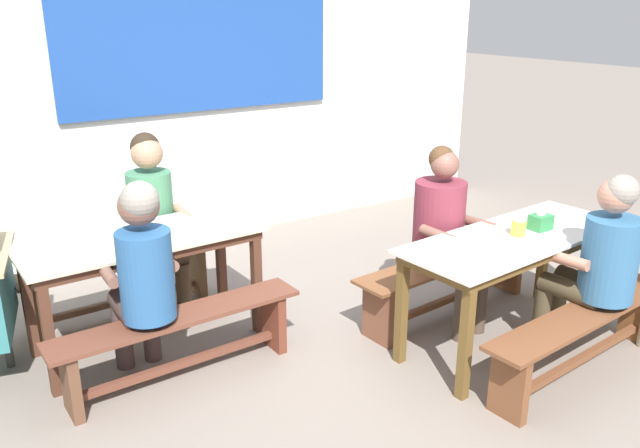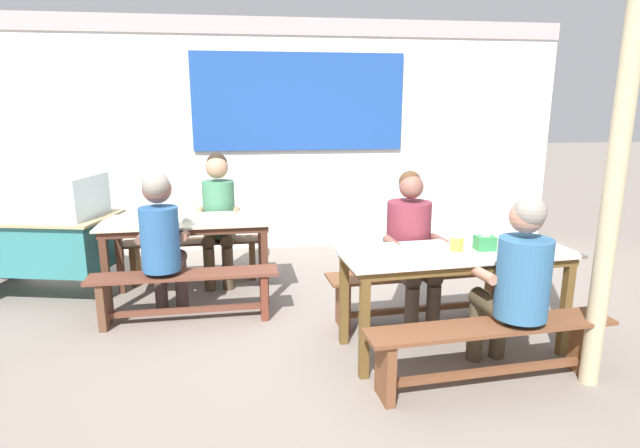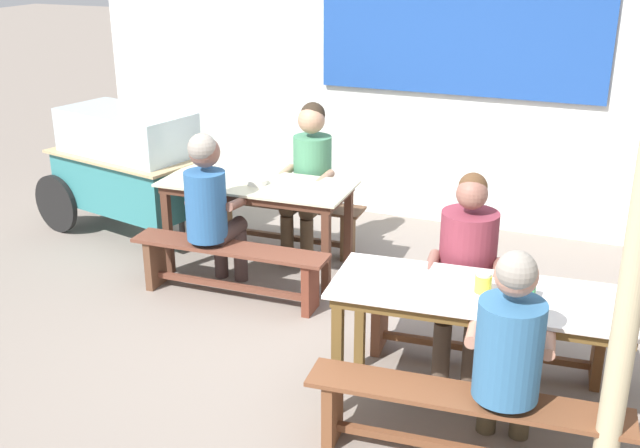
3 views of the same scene
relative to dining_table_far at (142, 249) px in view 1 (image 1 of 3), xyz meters
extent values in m
plane|color=gray|center=(0.99, -0.91, -0.68)|extent=(40.00, 40.00, 0.00)
cube|color=white|center=(0.99, 1.75, 0.62)|extent=(7.03, 0.12, 2.60)
cube|color=#20499D|center=(1.19, 1.66, 1.15)|extent=(2.57, 0.03, 1.16)
cube|color=beige|center=(0.00, 0.00, 0.08)|extent=(1.54, 0.71, 0.02)
cube|color=#4D2C1F|center=(0.00, 0.00, 0.04)|extent=(1.46, 0.65, 0.06)
cube|color=#4D2C1F|center=(0.67, 0.29, -0.34)|extent=(0.06, 0.06, 0.69)
cube|color=#4D2C1F|center=(0.69, -0.25, -0.34)|extent=(0.06, 0.06, 0.69)
cube|color=#4D2C1F|center=(-0.69, 0.25, -0.34)|extent=(0.06, 0.06, 0.69)
cube|color=#4D2C1F|center=(-0.67, -0.29, -0.34)|extent=(0.06, 0.06, 0.69)
cube|color=silver|center=(2.03, -1.30, 0.07)|extent=(1.72, 0.77, 0.02)
cube|color=brown|center=(2.03, -1.30, 0.03)|extent=(1.63, 0.70, 0.06)
cube|color=brown|center=(2.77, -0.98, -0.34)|extent=(0.06, 0.06, 0.68)
cube|color=brown|center=(2.81, -1.49, -0.34)|extent=(0.06, 0.06, 0.68)
cube|color=brown|center=(1.26, -1.10, -0.34)|extent=(0.06, 0.06, 0.68)
cube|color=brown|center=(1.30, -1.61, -0.34)|extent=(0.06, 0.06, 0.68)
cube|color=brown|center=(-0.02, 0.53, -0.26)|extent=(1.43, 0.34, 0.02)
cube|color=brown|center=(0.57, 0.55, -0.48)|extent=(0.07, 0.25, 0.41)
cube|color=brown|center=(-0.61, 0.51, -0.48)|extent=(0.07, 0.25, 0.41)
cube|color=brown|center=(-0.02, 0.53, -0.58)|extent=(1.14, 0.08, 0.04)
cube|color=brown|center=(0.02, -0.53, -0.27)|extent=(1.55, 0.32, 0.03)
cube|color=brown|center=(0.67, -0.51, -0.48)|extent=(0.07, 0.23, 0.40)
cube|color=brown|center=(-0.63, -0.56, -0.48)|extent=(0.07, 0.23, 0.40)
cube|color=brown|center=(0.02, -0.53, -0.58)|extent=(1.26, 0.09, 0.04)
cube|color=brown|center=(1.99, -0.77, -0.26)|extent=(1.64, 0.45, 0.02)
cube|color=brown|center=(2.68, -0.71, -0.48)|extent=(0.08, 0.27, 0.41)
cube|color=brown|center=(1.30, -0.82, -0.48)|extent=(0.08, 0.27, 0.41)
cube|color=brown|center=(1.99, -0.77, -0.58)|extent=(1.34, 0.15, 0.04)
cube|color=brown|center=(2.08, -1.83, -0.26)|extent=(1.66, 0.40, 0.03)
cube|color=brown|center=(2.78, -1.77, -0.48)|extent=(0.08, 0.23, 0.40)
cube|color=brown|center=(1.38, -1.89, -0.48)|extent=(0.08, 0.23, 0.40)
cube|color=brown|center=(2.08, -1.83, -0.58)|extent=(1.36, 0.16, 0.04)
cylinder|color=#333333|center=(-0.85, 0.19, -0.55)|extent=(0.05, 0.05, 0.27)
cylinder|color=#3F3F3F|center=(-0.61, 0.14, -0.03)|extent=(0.19, 0.68, 0.04)
cylinder|color=#4B3B2F|center=(1.79, -1.11, -0.47)|extent=(0.11, 0.11, 0.43)
cylinder|color=#4B3B2F|center=(1.97, -1.09, -0.47)|extent=(0.11, 0.11, 0.43)
cylinder|color=#4B3B2F|center=(1.77, -0.95, -0.20)|extent=(0.17, 0.37, 0.13)
cylinder|color=#4B3B2F|center=(1.95, -0.93, -0.20)|extent=(0.17, 0.37, 0.13)
cylinder|color=maroon|center=(1.85, -0.78, 0.07)|extent=(0.36, 0.36, 0.56)
sphere|color=brown|center=(1.85, -0.80, 0.47)|extent=(0.19, 0.19, 0.19)
sphere|color=#4C331E|center=(1.84, -0.77, 0.51)|extent=(0.18, 0.18, 0.18)
cylinder|color=brown|center=(1.67, -0.98, 0.06)|extent=(0.10, 0.31, 0.08)
cylinder|color=brown|center=(2.06, -0.94, 0.06)|extent=(0.10, 0.31, 0.08)
cylinder|color=#443330|center=(-0.06, -0.21, -0.47)|extent=(0.11, 0.11, 0.43)
cylinder|color=#443330|center=(-0.24, -0.21, -0.47)|extent=(0.11, 0.11, 0.43)
cylinder|color=#443330|center=(-0.06, -0.38, -0.20)|extent=(0.14, 0.37, 0.13)
cylinder|color=#443330|center=(-0.24, -0.37, -0.20)|extent=(0.14, 0.37, 0.13)
cylinder|color=#2A598F|center=(-0.15, -0.54, 0.05)|extent=(0.31, 0.31, 0.52)
sphere|color=brown|center=(-0.15, -0.52, 0.45)|extent=(0.23, 0.23, 0.23)
sphere|color=gray|center=(-0.15, -0.55, 0.49)|extent=(0.21, 0.21, 0.21)
cylinder|color=brown|center=(0.02, -0.36, 0.03)|extent=(0.07, 0.31, 0.10)
cylinder|color=brown|center=(-0.32, -0.36, 0.03)|extent=(0.07, 0.30, 0.08)
cylinder|color=#483E2A|center=(2.32, -1.46, -0.47)|extent=(0.11, 0.11, 0.43)
cylinder|color=#483E2A|center=(2.14, -1.48, -0.47)|extent=(0.11, 0.11, 0.43)
cylinder|color=#483E2A|center=(2.34, -1.63, -0.20)|extent=(0.17, 0.40, 0.13)
cylinder|color=#483E2A|center=(2.16, -1.65, -0.20)|extent=(0.17, 0.40, 0.13)
cylinder|color=#326490|center=(2.27, -1.81, 0.04)|extent=(0.33, 0.33, 0.51)
sphere|color=tan|center=(2.26, -1.79, 0.43)|extent=(0.21, 0.21, 0.21)
sphere|color=gray|center=(2.27, -1.82, 0.47)|extent=(0.19, 0.19, 0.19)
cylinder|color=tan|center=(2.43, -1.62, 0.03)|extent=(0.10, 0.31, 0.07)
cylinder|color=tan|center=(2.07, -1.65, 0.03)|extent=(0.10, 0.31, 0.08)
cylinder|color=#4E3D2A|center=(0.15, 0.22, -0.47)|extent=(0.11, 0.11, 0.43)
cylinder|color=#4E3D2A|center=(0.33, 0.22, -0.47)|extent=(0.11, 0.11, 0.43)
cylinder|color=#4E3D2A|center=(0.16, 0.38, -0.20)|extent=(0.14, 0.36, 0.13)
cylinder|color=#4E3D2A|center=(0.34, 0.38, -0.20)|extent=(0.14, 0.36, 0.13)
cylinder|color=#437F5B|center=(0.25, 0.54, 0.07)|extent=(0.32, 0.32, 0.57)
sphere|color=#A67D61|center=(0.25, 0.52, 0.50)|extent=(0.22, 0.22, 0.22)
sphere|color=#2D2319|center=(0.25, 0.55, 0.54)|extent=(0.21, 0.21, 0.21)
cylinder|color=#A67D61|center=(0.07, 0.37, 0.06)|extent=(0.08, 0.31, 0.10)
cylinder|color=#A67D61|center=(0.43, 0.36, 0.06)|extent=(0.08, 0.30, 0.08)
cube|color=#318548|center=(2.25, -1.31, 0.14)|extent=(0.14, 0.11, 0.10)
cube|color=white|center=(2.25, -1.31, 0.20)|extent=(0.06, 0.03, 0.02)
cylinder|color=yellow|center=(2.04, -1.30, 0.14)|extent=(0.09, 0.09, 0.10)
cylinder|color=white|center=(2.04, -1.30, 0.19)|extent=(0.08, 0.08, 0.02)
cylinder|color=silver|center=(0.02, -0.04, 0.11)|extent=(0.16, 0.16, 0.04)
camera|label=1|loc=(-1.15, -3.87, 1.50)|focal=36.15mm
camera|label=2|loc=(0.61, -4.61, 1.09)|focal=28.28mm
camera|label=3|loc=(2.64, -5.20, 1.95)|focal=43.22mm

